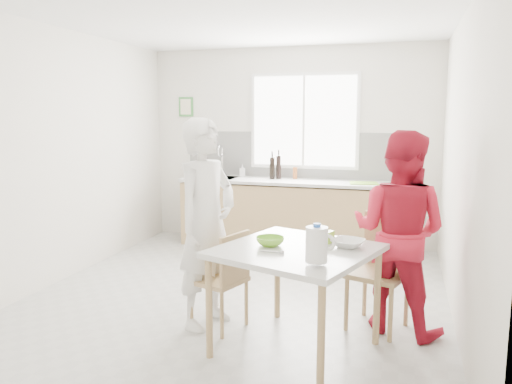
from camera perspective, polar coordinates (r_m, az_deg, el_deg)
ground at (r=5.10m, az=-1.99°, el=-11.68°), size 4.50×4.50×0.00m
room_shell at (r=4.78m, az=-2.09°, el=7.11°), size 4.50×4.50×4.50m
window at (r=6.89m, az=5.51°, el=8.06°), size 1.50×0.06×1.30m
backsplash at (r=6.96m, az=3.85°, el=4.18°), size 3.00×0.02×0.65m
picture_frame at (r=7.43m, az=-8.01°, el=9.62°), size 0.22×0.03×0.28m
kitchen_counter at (r=6.80m, az=3.21°, el=-2.80°), size 2.84×0.64×1.37m
dining_table at (r=3.76m, az=4.60°, el=-7.63°), size 1.33×1.33×0.81m
chair_left at (r=4.21m, az=-3.61°, el=-9.56°), size 0.49×0.49×0.84m
chair_far at (r=4.38m, az=14.14°, el=-8.16°), size 0.56×0.56×0.96m
person_white at (r=4.22m, az=-5.68°, el=-3.60°), size 0.61×0.75×1.77m
person_red at (r=4.27m, az=16.00°, el=-4.44°), size 0.97×0.86×1.67m
bowl_green at (r=3.79m, az=1.62°, el=-5.64°), size 0.27×0.27×0.07m
bowl_white at (r=3.81m, az=10.46°, el=-5.77°), size 0.30×0.30×0.06m
milk_jug at (r=3.31m, az=7.01°, el=-5.94°), size 0.20×0.15×0.26m
green_box at (r=3.92m, az=7.99°, el=-5.07°), size 0.13×0.13×0.09m
spoon at (r=3.59m, az=1.71°, el=-6.83°), size 0.16×0.02×0.01m
cutting_board at (r=6.49m, az=12.21°, el=1.01°), size 0.39×0.31×0.01m
wine_bottle_a at (r=6.79m, az=2.60°, el=2.84°), size 0.07×0.07×0.32m
wine_bottle_b at (r=6.79m, az=1.85°, el=2.76°), size 0.07×0.07×0.30m
jar_amber at (r=6.82m, az=4.48°, el=2.18°), size 0.06×0.06×0.16m
soap_bottle at (r=7.05m, az=-1.57°, el=2.48°), size 0.10×0.10×0.17m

